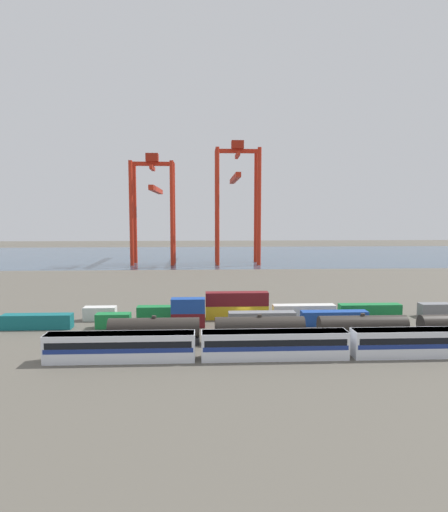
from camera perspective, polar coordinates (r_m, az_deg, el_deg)
ground_plane at (r=123.55m, az=0.93°, el=-3.96°), size 420.00×420.00×0.00m
harbour_water at (r=215.33m, az=-0.67°, el=0.09°), size 400.00×110.00×0.01m
passenger_train at (r=63.42m, az=6.54°, el=-11.16°), size 63.28×3.14×3.90m
freight_tank_row at (r=74.49m, az=17.43°, el=-8.85°), size 79.97×3.04×4.50m
shipping_container_0 at (r=85.39m, az=-22.96°, el=-7.79°), size 12.10×2.44×2.60m
shipping_container_1 at (r=81.80m, az=-14.09°, el=-8.09°), size 6.04×2.44×2.60m
shipping_container_2 at (r=80.27m, az=-4.65°, el=-8.20°), size 6.04×2.44×2.60m
shipping_container_3 at (r=79.70m, az=-4.66°, el=-6.39°), size 6.04×2.44×2.60m
shipping_container_4 at (r=80.93m, az=4.90°, el=-8.09°), size 12.10×2.44×2.60m
shipping_container_5 at (r=83.72m, az=14.04°, el=-7.78°), size 12.10×2.44×2.60m
shipping_container_6 at (r=88.11m, az=-15.71°, el=-7.16°), size 6.04×2.44×2.60m
shipping_container_7 at (r=86.14m, az=-7.12°, el=-7.28°), size 12.10×2.44×2.60m
shipping_container_8 at (r=86.15m, az=1.67°, el=-7.24°), size 12.10×2.44×2.60m
shipping_container_9 at (r=85.61m, az=1.68°, el=-5.54°), size 12.10×2.44×2.60m
shipping_container_10 at (r=88.12m, az=10.26°, el=-7.04°), size 12.10×2.44×2.60m
shipping_container_11 at (r=91.93m, az=18.29°, el=-6.70°), size 12.10×2.44×2.60m
shipping_container_12 at (r=97.38m, az=25.55°, el=-6.29°), size 6.04×2.44×2.60m
gantry_crane_west at (r=182.80m, az=-9.07°, el=7.39°), size 17.38×39.93×43.89m
gantry_crane_central at (r=182.15m, az=1.66°, el=8.48°), size 17.93×40.16×49.06m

